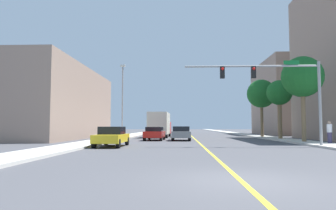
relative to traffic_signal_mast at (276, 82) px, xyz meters
name	(u,v)px	position (x,y,z in m)	size (l,w,h in m)	color
ground	(190,135)	(-5.20, 28.50, -4.57)	(192.00, 192.00, 0.00)	#47474C
sidewalk_left	(135,135)	(-14.28, 28.50, -4.49)	(2.58, 168.00, 0.15)	beige
sidewalk_right	(247,135)	(3.88, 28.50, -4.49)	(2.58, 168.00, 0.15)	beige
lane_marking_center	(190,135)	(-5.20, 28.50, -4.56)	(0.16, 144.00, 0.01)	yellow
building_left_near	(33,103)	(-25.02, 15.02, -0.31)	(14.23, 22.62, 8.51)	gray
building_right_far	(312,98)	(16.08, 32.43, 1.76)	(17.17, 16.56, 12.65)	gray
traffic_signal_mast	(276,82)	(0.00, 0.00, 0.00)	(9.59, 0.36, 5.98)	gray
street_lamp	(122,97)	(-13.49, 12.99, 0.21)	(0.56, 0.28, 8.40)	gray
palm_near	(302,77)	(3.79, 5.02, 1.14)	(3.55, 3.55, 7.38)	brown
palm_mid	(279,94)	(3.78, 11.25, 0.37)	(2.69, 2.69, 6.24)	brown
palm_far	(261,94)	(3.50, 17.50, 0.98)	(3.61, 3.61, 7.26)	brown
car_silver	(181,132)	(-6.76, 19.86, -3.85)	(2.02, 4.58, 1.38)	#BCBCC1
car_red	(155,133)	(-9.49, 9.86, -3.84)	(2.02, 4.44, 1.38)	red
car_yellow	(112,136)	(-11.74, -0.04, -3.84)	(1.85, 4.47, 1.43)	gold
car_gray	(181,133)	(-6.76, 9.55, -3.82)	(1.91, 4.08, 1.44)	slate
delivery_truck	(160,124)	(-9.53, 18.17, -2.88)	(2.67, 8.31, 3.18)	red
pedestrian	(329,132)	(4.74, 2.48, -3.57)	(0.38, 0.38, 1.70)	#3F3859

